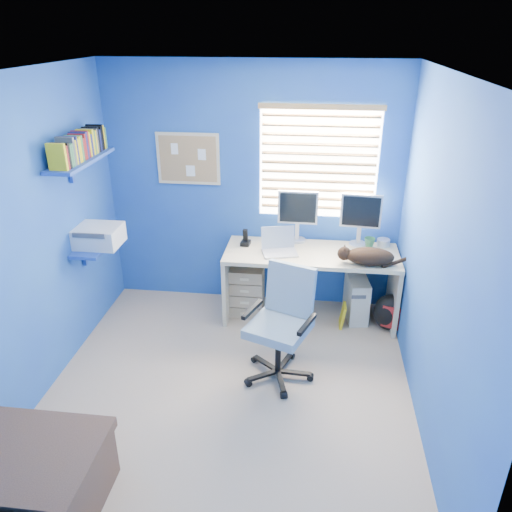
# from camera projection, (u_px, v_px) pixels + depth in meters

# --- Properties ---
(floor) EXTENTS (3.00, 3.20, 0.00)m
(floor) POSITION_uv_depth(u_px,v_px,m) (229.00, 391.00, 4.15)
(floor) COLOR tan
(floor) RESTS_ON ground
(ceiling) EXTENTS (3.00, 3.20, 0.00)m
(ceiling) POSITION_uv_depth(u_px,v_px,m) (219.00, 73.00, 3.10)
(ceiling) COLOR white
(ceiling) RESTS_ON wall_back
(wall_back) EXTENTS (3.00, 0.01, 2.50)m
(wall_back) POSITION_uv_depth(u_px,v_px,m) (253.00, 189.00, 5.07)
(wall_back) COLOR #1F48B0
(wall_back) RESTS_ON ground
(wall_front) EXTENTS (3.00, 0.01, 2.50)m
(wall_front) POSITION_uv_depth(u_px,v_px,m) (160.00, 407.00, 2.19)
(wall_front) COLOR #1F48B0
(wall_front) RESTS_ON ground
(wall_left) EXTENTS (0.01, 3.20, 2.50)m
(wall_left) POSITION_uv_depth(u_px,v_px,m) (31.00, 245.00, 3.79)
(wall_left) COLOR #1F48B0
(wall_left) RESTS_ON ground
(wall_right) EXTENTS (0.01, 3.20, 2.50)m
(wall_right) POSITION_uv_depth(u_px,v_px,m) (437.00, 266.00, 3.46)
(wall_right) COLOR #1F48B0
(wall_right) RESTS_ON ground
(desk) EXTENTS (1.71, 0.65, 0.74)m
(desk) POSITION_uv_depth(u_px,v_px,m) (310.00, 285.00, 5.06)
(desk) COLOR beige
(desk) RESTS_ON floor
(laptop) EXTENTS (0.38, 0.33, 0.22)m
(laptop) POSITION_uv_depth(u_px,v_px,m) (280.00, 243.00, 4.83)
(laptop) COLOR silver
(laptop) RESTS_ON desk
(monitor_left) EXTENTS (0.40, 0.12, 0.54)m
(monitor_left) POSITION_uv_depth(u_px,v_px,m) (298.00, 216.00, 5.04)
(monitor_left) COLOR silver
(monitor_left) RESTS_ON desk
(monitor_right) EXTENTS (0.41, 0.15, 0.54)m
(monitor_right) POSITION_uv_depth(u_px,v_px,m) (360.00, 220.00, 4.95)
(monitor_right) COLOR silver
(monitor_right) RESTS_ON desk
(phone) EXTENTS (0.10, 0.12, 0.17)m
(phone) POSITION_uv_depth(u_px,v_px,m) (246.00, 237.00, 5.03)
(phone) COLOR black
(phone) RESTS_ON desk
(mug) EXTENTS (0.10, 0.09, 0.10)m
(mug) POSITION_uv_depth(u_px,v_px,m) (369.00, 243.00, 4.99)
(mug) COLOR #337545
(mug) RESTS_ON desk
(cd_spindle) EXTENTS (0.13, 0.13, 0.07)m
(cd_spindle) POSITION_uv_depth(u_px,v_px,m) (383.00, 242.00, 5.03)
(cd_spindle) COLOR silver
(cd_spindle) RESTS_ON desk
(cat) EXTENTS (0.46, 0.25, 0.16)m
(cat) POSITION_uv_depth(u_px,v_px,m) (370.00, 256.00, 4.62)
(cat) COLOR black
(cat) RESTS_ON desk
(tower_pc) EXTENTS (0.24, 0.46, 0.45)m
(tower_pc) POSITION_uv_depth(u_px,v_px,m) (356.00, 297.00, 5.12)
(tower_pc) COLOR beige
(tower_pc) RESTS_ON floor
(drawer_boxes) EXTENTS (0.35, 0.28, 0.54)m
(drawer_boxes) POSITION_uv_depth(u_px,v_px,m) (246.00, 290.00, 5.17)
(drawer_boxes) COLOR tan
(drawer_boxes) RESTS_ON floor
(yellow_book) EXTENTS (0.03, 0.17, 0.24)m
(yellow_book) POSITION_uv_depth(u_px,v_px,m) (343.00, 316.00, 5.00)
(yellow_book) COLOR yellow
(yellow_book) RESTS_ON floor
(backpack) EXTENTS (0.40, 0.35, 0.38)m
(backpack) POSITION_uv_depth(u_px,v_px,m) (390.00, 312.00, 4.93)
(backpack) COLOR black
(backpack) RESTS_ON floor
(bed_corner) EXTENTS (0.95, 0.67, 0.46)m
(bed_corner) POSITION_uv_depth(u_px,v_px,m) (22.00, 479.00, 3.07)
(bed_corner) COLOR brown
(bed_corner) RESTS_ON floor
(office_chair) EXTENTS (0.73, 0.73, 0.97)m
(office_chair) POSITION_uv_depth(u_px,v_px,m) (281.00, 338.00, 4.22)
(office_chair) COLOR black
(office_chair) RESTS_ON floor
(window_blinds) EXTENTS (1.15, 0.05, 1.10)m
(window_blinds) POSITION_uv_depth(u_px,v_px,m) (319.00, 163.00, 4.84)
(window_blinds) COLOR white
(window_blinds) RESTS_ON ground
(corkboard) EXTENTS (0.64, 0.02, 0.52)m
(corkboard) POSITION_uv_depth(u_px,v_px,m) (188.00, 159.00, 4.99)
(corkboard) COLOR beige
(corkboard) RESTS_ON ground
(wall_shelves) EXTENTS (0.42, 0.90, 1.05)m
(wall_shelves) POSITION_uv_depth(u_px,v_px,m) (88.00, 193.00, 4.37)
(wall_shelves) COLOR #2247A6
(wall_shelves) RESTS_ON ground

